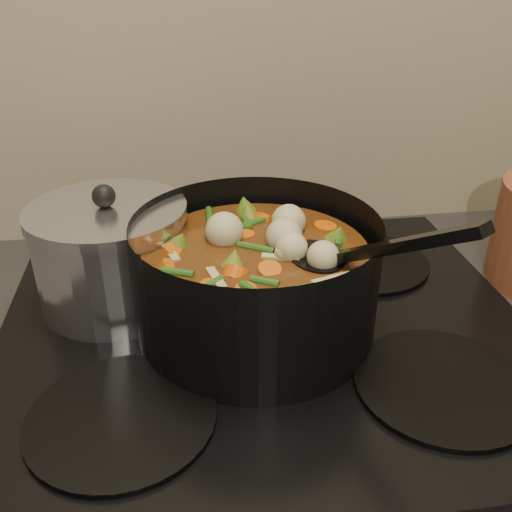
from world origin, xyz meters
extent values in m
cube|color=black|center=(0.00, 1.93, 0.89)|extent=(2.64, 0.64, 0.05)
cube|color=black|center=(0.00, 1.93, 0.92)|extent=(0.62, 0.54, 0.02)
cylinder|color=black|center=(-0.16, 1.80, 0.93)|extent=(0.18, 0.18, 0.01)
cylinder|color=black|center=(0.16, 1.80, 0.93)|extent=(0.18, 0.18, 0.01)
cylinder|color=black|center=(-0.16, 2.06, 0.93)|extent=(0.18, 0.18, 0.01)
cylinder|color=black|center=(0.16, 2.06, 0.93)|extent=(0.18, 0.18, 0.01)
cylinder|color=black|center=(-0.01, 1.93, 1.00)|extent=(0.35, 0.35, 0.14)
cylinder|color=black|center=(-0.01, 1.93, 0.93)|extent=(0.27, 0.27, 0.01)
cylinder|color=#59270F|center=(-0.01, 1.93, 0.99)|extent=(0.25, 0.25, 0.10)
cylinder|color=#DE630A|center=(0.02, 1.93, 1.03)|extent=(0.03, 0.03, 0.02)
cylinder|color=#DE630A|center=(0.02, 1.99, 1.03)|extent=(0.04, 0.04, 0.02)
cylinder|color=#DE630A|center=(-0.06, 2.01, 1.03)|extent=(0.04, 0.04, 0.02)
cylinder|color=#DE630A|center=(-0.06, 1.93, 1.03)|extent=(0.03, 0.03, 0.02)
cylinder|color=#DE630A|center=(-0.05, 1.86, 1.03)|extent=(0.04, 0.03, 0.02)
cylinder|color=#DE630A|center=(0.01, 1.90, 1.03)|extent=(0.04, 0.04, 0.02)
cylinder|color=#DE630A|center=(0.05, 1.94, 1.03)|extent=(0.03, 0.04, 0.02)
cylinder|color=#DE630A|center=(0.02, 2.02, 1.03)|extent=(0.03, 0.03, 0.02)
cylinder|color=#DE630A|center=(-0.04, 1.97, 1.03)|extent=(0.04, 0.04, 0.02)
sphere|color=#C6B88B|center=(0.04, 1.93, 1.04)|extent=(0.04, 0.04, 0.04)
sphere|color=#C6B88B|center=(-0.02, 1.99, 1.04)|extent=(0.04, 0.04, 0.04)
sphere|color=#C6B88B|center=(-0.07, 1.92, 1.04)|extent=(0.04, 0.04, 0.04)
sphere|color=#C6B88B|center=(0.00, 1.87, 1.04)|extent=(0.04, 0.04, 0.04)
sphere|color=#C6B88B|center=(0.04, 1.94, 1.04)|extent=(0.04, 0.04, 0.04)
cone|color=olive|center=(0.00, 1.85, 1.04)|extent=(0.04, 0.04, 0.03)
cone|color=olive|center=(0.06, 1.95, 1.04)|extent=(0.04, 0.04, 0.03)
cone|color=olive|center=(-0.03, 2.01, 1.04)|extent=(0.04, 0.04, 0.03)
cone|color=olive|center=(-0.09, 1.91, 1.04)|extent=(0.04, 0.04, 0.03)
cone|color=olive|center=(0.02, 1.86, 1.04)|extent=(0.04, 0.04, 0.03)
cylinder|color=#2F5E1B|center=(0.01, 1.96, 1.04)|extent=(0.01, 0.04, 0.01)
cylinder|color=#2F5E1B|center=(-0.03, 2.02, 1.04)|extent=(0.03, 0.03, 0.01)
cylinder|color=#2F5E1B|center=(-0.08, 1.97, 1.04)|extent=(0.04, 0.02, 0.01)
cylinder|color=#2F5E1B|center=(-0.07, 1.92, 1.04)|extent=(0.02, 0.04, 0.01)
cylinder|color=#2F5E1B|center=(-0.03, 1.89, 1.04)|extent=(0.02, 0.04, 0.01)
cylinder|color=#2F5E1B|center=(0.02, 1.85, 1.04)|extent=(0.04, 0.02, 0.01)
cylinder|color=#2F5E1B|center=(0.06, 1.91, 1.04)|extent=(0.03, 0.03, 0.01)
cylinder|color=#2F5E1B|center=(0.04, 1.96, 1.04)|extent=(0.01, 0.04, 0.01)
cylinder|color=#2F5E1B|center=(-0.01, 1.97, 1.04)|extent=(0.03, 0.03, 0.01)
cylinder|color=#2F5E1B|center=(-0.07, 2.00, 1.04)|extent=(0.04, 0.02, 0.01)
cylinder|color=#2F5E1B|center=(-0.09, 1.93, 1.04)|extent=(0.02, 0.04, 0.01)
cylinder|color=#2F5E1B|center=(-0.05, 1.89, 1.04)|extent=(0.02, 0.04, 0.01)
cylinder|color=#2F5E1B|center=(-0.01, 1.89, 1.04)|extent=(0.04, 0.02, 0.01)
cube|color=tan|center=(-0.08, 1.92, 1.04)|extent=(0.04, 0.01, 0.00)
cube|color=tan|center=(0.00, 1.86, 1.04)|extent=(0.02, 0.04, 0.00)
cube|color=tan|center=(0.05, 1.95, 1.04)|extent=(0.04, 0.03, 0.00)
cube|color=tan|center=(-0.03, 2.00, 1.04)|extent=(0.04, 0.03, 0.00)
cube|color=tan|center=(-0.08, 1.91, 1.04)|extent=(0.03, 0.04, 0.00)
ellipsoid|color=black|center=(0.05, 1.90, 1.03)|extent=(0.07, 0.08, 0.01)
cube|color=black|center=(0.11, 1.83, 1.08)|extent=(0.10, 0.15, 0.10)
cylinder|color=silver|center=(-0.18, 2.01, 0.99)|extent=(0.18, 0.18, 0.11)
cylinder|color=silver|center=(-0.18, 2.01, 1.05)|extent=(0.19, 0.19, 0.01)
sphere|color=black|center=(-0.18, 2.01, 1.07)|extent=(0.03, 0.03, 0.03)
camera|label=1|loc=(-0.09, 1.39, 1.32)|focal=40.00mm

